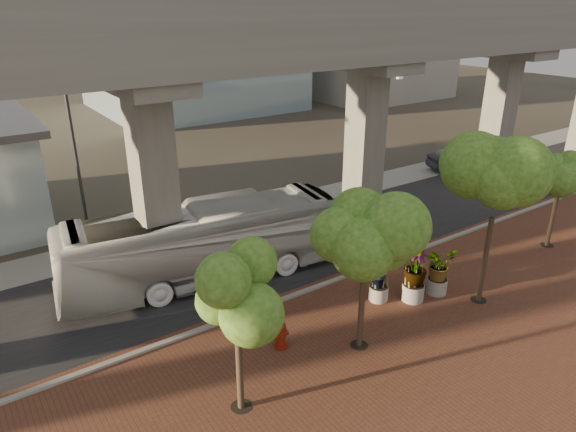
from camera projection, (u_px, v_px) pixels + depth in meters
ground at (296, 270)px, 25.43m from camera, size 160.00×160.00×0.00m
brick_plaza at (418, 354)px, 19.33m from camera, size 70.00×13.00×0.06m
asphalt_road at (274, 255)px, 26.94m from camera, size 90.00×8.00×0.04m
curb_strip at (321, 286)px, 23.87m from camera, size 70.00×0.25×0.16m
far_sidewalk at (225, 220)px, 31.12m from camera, size 90.00×3.00×0.06m
transit_viaduct at (272, 117)px, 24.12m from camera, size 72.00×5.60×12.40m
midrise_block at (374, 4)px, 67.97m from camera, size 18.00×16.00×24.00m
transit_bus at (205, 244)px, 23.91m from camera, size 13.69×4.98×3.73m
parked_car at (461, 160)px, 40.12m from camera, size 5.36×3.48×1.67m
fire_hydrant at (281, 334)px, 19.48m from camera, size 0.60×0.54×1.20m
planter_front at (439, 266)px, 22.85m from camera, size 2.05×2.05×2.25m
planter_right at (415, 269)px, 22.23m from camera, size 2.38×2.38×2.54m
planter_left at (380, 275)px, 22.34m from camera, size 1.88×1.88×2.07m
street_tree_far_west at (236, 288)px, 15.06m from camera, size 3.18×3.18×5.95m
street_tree_near_west at (366, 239)px, 18.05m from camera, size 3.80×3.80×6.27m
street_tree_near_east at (497, 190)px, 20.78m from camera, size 4.22×4.22×7.14m
street_tree_far_east at (562, 176)px, 26.37m from camera, size 2.97×2.97×5.32m
streetlamp_west at (77, 161)px, 24.78m from camera, size 0.44×1.28×8.86m
streetlamp_east at (386, 126)px, 33.77m from camera, size 0.40×1.17×8.06m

